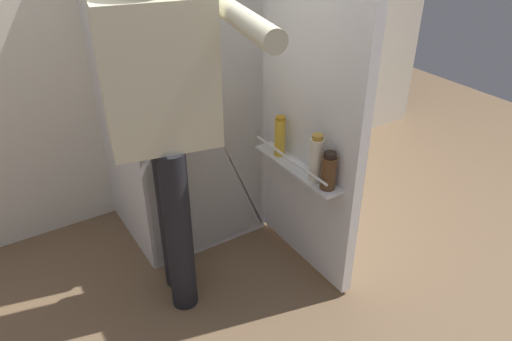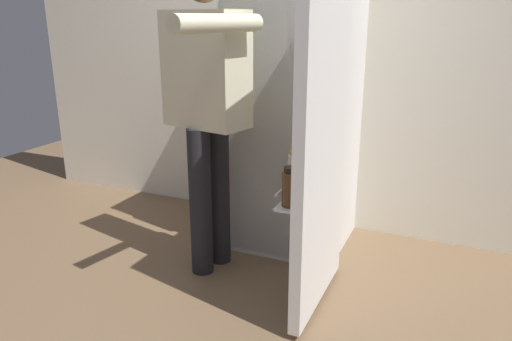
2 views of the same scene
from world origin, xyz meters
name	(u,v)px [view 2 (image 2 of 2)]	position (x,y,z in m)	size (l,w,h in m)	color
ground_plane	(255,278)	(0.00, 0.00, 0.00)	(6.60, 6.60, 0.00)	brown
kitchen_wall	(315,22)	(0.00, 0.93, 1.33)	(4.40, 0.10, 2.66)	silver
refrigerator	(295,113)	(0.03, 0.51, 0.83)	(0.74, 1.30, 1.65)	white
person	(208,94)	(-0.28, 0.04, 0.98)	(0.55, 0.79, 1.63)	black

